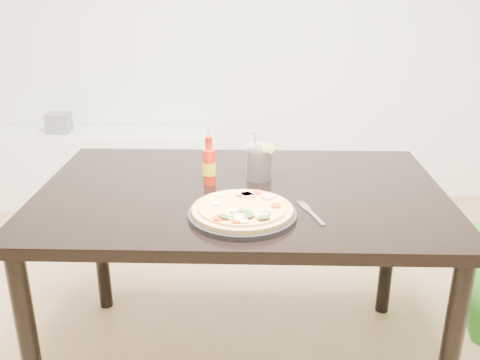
{
  "coord_description": "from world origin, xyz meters",
  "views": [
    {
      "loc": [
        0.21,
        -1.24,
        1.44
      ],
      "look_at": [
        0.16,
        0.36,
        0.83
      ],
      "focal_mm": 40.0,
      "sensor_mm": 36.0,
      "label": 1
    }
  ],
  "objects_px": {
    "plate": "(242,215)",
    "hot_sauce_bottle": "(209,166)",
    "cola_cup": "(259,163)",
    "fork": "(310,212)",
    "media_console": "(103,168)",
    "dining_table": "(241,211)",
    "pizza": "(242,209)"
  },
  "relations": [
    {
      "from": "dining_table",
      "to": "cola_cup",
      "type": "distance_m",
      "value": 0.19
    },
    {
      "from": "dining_table",
      "to": "cola_cup",
      "type": "height_order",
      "value": "cola_cup"
    },
    {
      "from": "pizza",
      "to": "fork",
      "type": "relative_size",
      "value": 1.69
    },
    {
      "from": "dining_table",
      "to": "cola_cup",
      "type": "relative_size",
      "value": 7.49
    },
    {
      "from": "cola_cup",
      "to": "media_console",
      "type": "relative_size",
      "value": 0.13
    },
    {
      "from": "pizza",
      "to": "fork",
      "type": "distance_m",
      "value": 0.22
    },
    {
      "from": "hot_sauce_bottle",
      "to": "cola_cup",
      "type": "height_order",
      "value": "cola_cup"
    },
    {
      "from": "dining_table",
      "to": "fork",
      "type": "distance_m",
      "value": 0.31
    },
    {
      "from": "hot_sauce_bottle",
      "to": "cola_cup",
      "type": "xyz_separation_m",
      "value": [
        0.18,
        0.06,
        -0.01
      ]
    },
    {
      "from": "pizza",
      "to": "hot_sauce_bottle",
      "type": "relative_size",
      "value": 1.78
    },
    {
      "from": "cola_cup",
      "to": "plate",
      "type": "bearing_deg",
      "value": -98.94
    },
    {
      "from": "pizza",
      "to": "media_console",
      "type": "height_order",
      "value": "pizza"
    },
    {
      "from": "dining_table",
      "to": "fork",
      "type": "xyz_separation_m",
      "value": [
        0.22,
        -0.19,
        0.09
      ]
    },
    {
      "from": "cola_cup",
      "to": "fork",
      "type": "height_order",
      "value": "cola_cup"
    },
    {
      "from": "fork",
      "to": "dining_table",
      "type": "bearing_deg",
      "value": 120.87
    },
    {
      "from": "plate",
      "to": "media_console",
      "type": "bearing_deg",
      "value": 118.09
    },
    {
      "from": "pizza",
      "to": "fork",
      "type": "xyz_separation_m",
      "value": [
        0.21,
        0.04,
        -0.02
      ]
    },
    {
      "from": "dining_table",
      "to": "media_console",
      "type": "distance_m",
      "value": 1.9
    },
    {
      "from": "dining_table",
      "to": "hot_sauce_bottle",
      "type": "xyz_separation_m",
      "value": [
        -0.11,
        0.05,
        0.15
      ]
    },
    {
      "from": "plate",
      "to": "fork",
      "type": "distance_m",
      "value": 0.21
    },
    {
      "from": "hot_sauce_bottle",
      "to": "fork",
      "type": "xyz_separation_m",
      "value": [
        0.33,
        -0.24,
        -0.07
      ]
    },
    {
      "from": "plate",
      "to": "hot_sauce_bottle",
      "type": "distance_m",
      "value": 0.31
    },
    {
      "from": "plate",
      "to": "pizza",
      "type": "relative_size",
      "value": 1.07
    },
    {
      "from": "dining_table",
      "to": "cola_cup",
      "type": "bearing_deg",
      "value": 58.88
    },
    {
      "from": "pizza",
      "to": "cola_cup",
      "type": "height_order",
      "value": "cola_cup"
    },
    {
      "from": "plate",
      "to": "cola_cup",
      "type": "relative_size",
      "value": 1.78
    },
    {
      "from": "media_console",
      "to": "fork",
      "type": "bearing_deg",
      "value": -56.45
    },
    {
      "from": "cola_cup",
      "to": "fork",
      "type": "xyz_separation_m",
      "value": [
        0.16,
        -0.3,
        -0.06
      ]
    },
    {
      "from": "plate",
      "to": "hot_sauce_bottle",
      "type": "height_order",
      "value": "hot_sauce_bottle"
    },
    {
      "from": "dining_table",
      "to": "cola_cup",
      "type": "xyz_separation_m",
      "value": [
        0.06,
        0.1,
        0.14
      ]
    },
    {
      "from": "cola_cup",
      "to": "dining_table",
      "type": "bearing_deg",
      "value": -121.12
    },
    {
      "from": "dining_table",
      "to": "media_console",
      "type": "bearing_deg",
      "value": 121.13
    }
  ]
}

